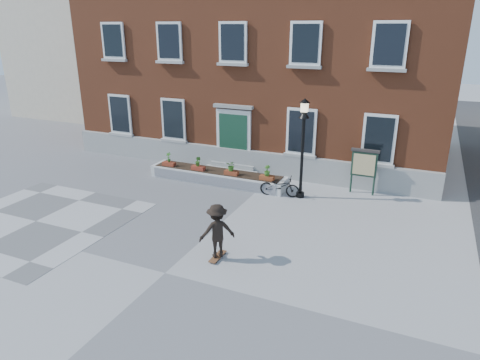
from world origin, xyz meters
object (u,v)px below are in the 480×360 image
at_px(notice_board, 364,164).
at_px(skateboarder, 217,231).
at_px(lamp_post, 303,135).
at_px(bicycle, 280,186).

relative_size(notice_board, skateboarder, 1.10).
xyz_separation_m(lamp_post, skateboarder, (-0.85, -5.65, -1.65)).
bearing_deg(notice_board, bicycle, -151.58).
bearing_deg(notice_board, skateboarder, -113.39).
bearing_deg(notice_board, lamp_post, -147.90).
height_order(lamp_post, skateboarder, lamp_post).
bearing_deg(lamp_post, skateboarder, -98.57).
height_order(bicycle, notice_board, notice_board).
distance_m(notice_board, skateboarder, 7.66).
relative_size(bicycle, skateboarder, 0.93).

